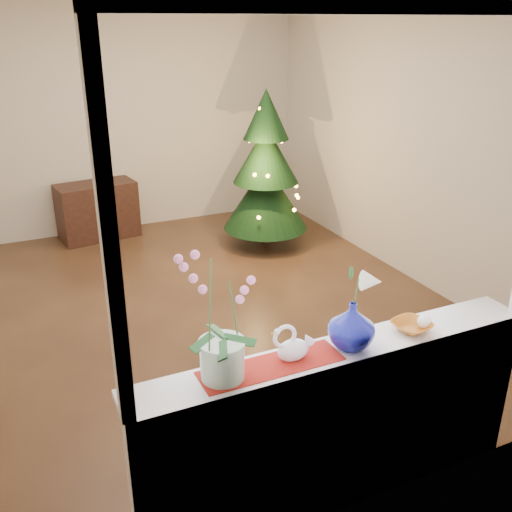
{
  "coord_description": "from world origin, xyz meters",
  "views": [
    {
      "loc": [
        -1.4,
        -4.4,
        2.42
      ],
      "look_at": [
        -0.01,
        -1.4,
        1.05
      ],
      "focal_mm": 40.0,
      "sensor_mm": 36.0,
      "label": 1
    }
  ],
  "objects_px": {
    "blue_vase": "(352,322)",
    "xmas_tree": "(266,170)",
    "paperweight": "(424,322)",
    "orchid_pot": "(221,316)",
    "side_table": "(98,211)",
    "swan": "(293,342)",
    "amber_dish": "(412,327)"
  },
  "relations": [
    {
      "from": "blue_vase",
      "to": "xmas_tree",
      "type": "distance_m",
      "value": 3.82
    },
    {
      "from": "blue_vase",
      "to": "paperweight",
      "type": "height_order",
      "value": "blue_vase"
    },
    {
      "from": "blue_vase",
      "to": "xmas_tree",
      "type": "bearing_deg",
      "value": 70.59
    },
    {
      "from": "orchid_pot",
      "to": "side_table",
      "type": "xyz_separation_m",
      "value": [
        0.23,
        4.61,
        -0.9
      ]
    },
    {
      "from": "swan",
      "to": "side_table",
      "type": "relative_size",
      "value": 0.25
    },
    {
      "from": "xmas_tree",
      "to": "orchid_pot",
      "type": "bearing_deg",
      "value": -118.49
    },
    {
      "from": "swan",
      "to": "amber_dish",
      "type": "xyz_separation_m",
      "value": [
        0.69,
        -0.02,
        -0.07
      ]
    },
    {
      "from": "amber_dish",
      "to": "xmas_tree",
      "type": "bearing_deg",
      "value": 76.12
    },
    {
      "from": "amber_dish",
      "to": "side_table",
      "type": "height_order",
      "value": "amber_dish"
    },
    {
      "from": "orchid_pot",
      "to": "swan",
      "type": "height_order",
      "value": "orchid_pot"
    },
    {
      "from": "amber_dish",
      "to": "blue_vase",
      "type": "bearing_deg",
      "value": 179.95
    },
    {
      "from": "swan",
      "to": "amber_dish",
      "type": "relative_size",
      "value": 1.3
    },
    {
      "from": "orchid_pot",
      "to": "blue_vase",
      "type": "relative_size",
      "value": 2.28
    },
    {
      "from": "blue_vase",
      "to": "side_table",
      "type": "height_order",
      "value": "blue_vase"
    },
    {
      "from": "blue_vase",
      "to": "swan",
      "type": "bearing_deg",
      "value": 176.38
    },
    {
      "from": "xmas_tree",
      "to": "swan",
      "type": "bearing_deg",
      "value": -113.85
    },
    {
      "from": "amber_dish",
      "to": "xmas_tree",
      "type": "distance_m",
      "value": 3.71
    },
    {
      "from": "xmas_tree",
      "to": "side_table",
      "type": "relative_size",
      "value": 1.98
    },
    {
      "from": "swan",
      "to": "xmas_tree",
      "type": "bearing_deg",
      "value": 62.08
    },
    {
      "from": "blue_vase",
      "to": "amber_dish",
      "type": "bearing_deg",
      "value": -0.05
    },
    {
      "from": "blue_vase",
      "to": "side_table",
      "type": "bearing_deg",
      "value": 95.56
    },
    {
      "from": "xmas_tree",
      "to": "amber_dish",
      "type": "bearing_deg",
      "value": -103.88
    },
    {
      "from": "side_table",
      "to": "xmas_tree",
      "type": "bearing_deg",
      "value": -38.78
    },
    {
      "from": "orchid_pot",
      "to": "side_table",
      "type": "relative_size",
      "value": 0.71
    },
    {
      "from": "blue_vase",
      "to": "amber_dish",
      "type": "distance_m",
      "value": 0.4
    },
    {
      "from": "blue_vase",
      "to": "orchid_pot",
      "type": "bearing_deg",
      "value": 178.66
    },
    {
      "from": "orchid_pot",
      "to": "paperweight",
      "type": "distance_m",
      "value": 1.17
    },
    {
      "from": "swan",
      "to": "side_table",
      "type": "distance_m",
      "value": 4.66
    },
    {
      "from": "orchid_pot",
      "to": "xmas_tree",
      "type": "height_order",
      "value": "xmas_tree"
    },
    {
      "from": "orchid_pot",
      "to": "swan",
      "type": "relative_size",
      "value": 2.9
    },
    {
      "from": "swan",
      "to": "side_table",
      "type": "bearing_deg",
      "value": 87.63
    },
    {
      "from": "xmas_tree",
      "to": "side_table",
      "type": "bearing_deg",
      "value": 149.03
    }
  ]
}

